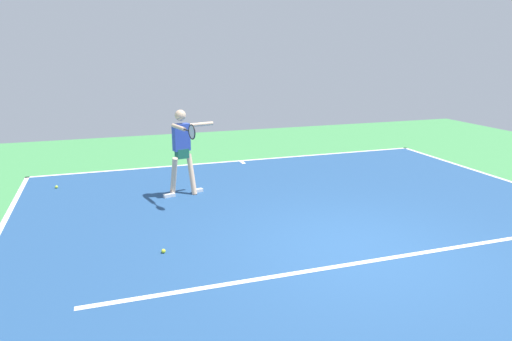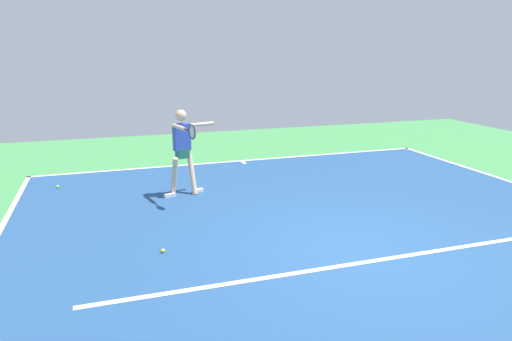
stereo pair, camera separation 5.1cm
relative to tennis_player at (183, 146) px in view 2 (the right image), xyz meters
The scene contains 8 objects.
ground_plane 4.29m from the tennis_player, 119.36° to the left, with size 22.25×22.25×0.00m, color #428E4C.
court_surface 4.29m from the tennis_player, 119.36° to the left, with size 10.94×12.60×0.00m, color navy.
court_line_baseline_near 3.49m from the tennis_player, 127.87° to the right, with size 10.94×0.10×0.01m, color white.
court_line_service 4.68m from the tennis_player, 116.55° to the left, with size 8.21×0.10×0.01m, color white.
court_line_centre_mark 3.34m from the tennis_player, 130.09° to the right, with size 0.10×0.30×0.01m, color white.
tennis_player is the anchor object (origin of this frame).
tennis_ball_near_player 3.15m from the tennis_player, 27.84° to the right, with size 0.07×0.07×0.07m, color #C6E53D.
tennis_ball_far_corner 3.12m from the tennis_player, 73.66° to the left, with size 0.07×0.07×0.07m, color #CCE033.
Camera 2 is at (3.57, 5.91, 3.03)m, focal length 32.73 mm.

